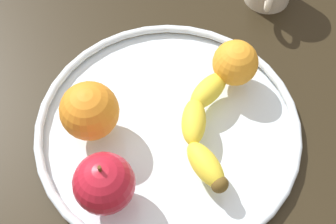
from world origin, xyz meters
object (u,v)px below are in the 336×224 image
(fruit_bowl, at_px, (168,127))
(banana, at_px, (203,128))
(orange_front_right, at_px, (235,63))
(apple, at_px, (104,183))
(orange_back_left, at_px, (89,111))

(fruit_bowl, bearing_deg, banana, 81.64)
(orange_front_right, bearing_deg, apple, -32.03)
(banana, distance_m, apple, 0.15)
(fruit_bowl, xyz_separation_m, apple, (0.12, -0.05, 0.05))
(fruit_bowl, xyz_separation_m, banana, (0.01, 0.05, 0.03))
(fruit_bowl, xyz_separation_m, orange_back_left, (0.02, -0.10, 0.05))
(fruit_bowl, height_order, orange_front_right, orange_front_right)
(orange_back_left, bearing_deg, banana, 96.06)
(fruit_bowl, distance_m, banana, 0.06)
(banana, relative_size, orange_front_right, 2.93)
(orange_front_right, relative_size, orange_back_left, 0.83)
(banana, bearing_deg, apple, -49.69)
(banana, distance_m, orange_front_right, 0.11)
(orange_back_left, bearing_deg, fruit_bowl, 102.98)
(banana, xyz_separation_m, apple, (0.11, -0.10, 0.02))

